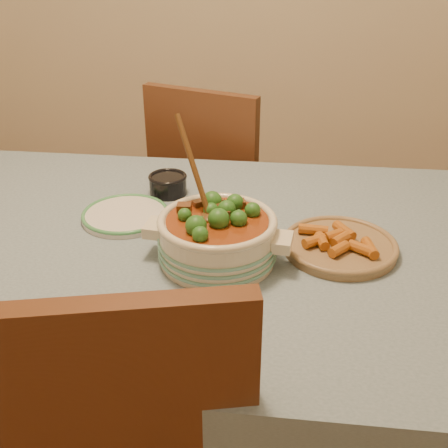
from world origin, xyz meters
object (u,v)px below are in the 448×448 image
Objects in this scene: fried_plate at (340,244)px; chair_far at (215,185)px; white_plate at (125,215)px; condiment_bowl at (168,183)px; stew_casserole at (217,234)px; dining_table at (211,273)px.

chair_far is (-0.41, 0.82, -0.24)m from fried_plate.
fried_plate is 0.32× the size of chair_far.
chair_far is at bearing 78.69° from white_plate.
condiment_bowl reaches higher than white_plate.
chair_far is at bearing 116.73° from fried_plate.
stew_casserole is at bearing 116.51° from chair_far.
condiment_bowl is at bearing 102.18° from chair_far.
stew_casserole reaches higher than white_plate.
condiment_bowl is 0.44× the size of fried_plate.
condiment_bowl is 0.14× the size of chair_far.
stew_casserole is at bearing -61.29° from condiment_bowl.
dining_table is 12.70× the size of condiment_bowl.
condiment_bowl reaches higher than fried_plate.
stew_casserole is 0.39m from condiment_bowl.
stew_casserole reaches higher than fried_plate.
fried_plate is at bearing -29.34° from condiment_bowl.
dining_table is 4.82× the size of stew_casserole.
fried_plate is at bearing -10.42° from white_plate.
stew_casserole is 0.30m from fried_plate.
white_plate is (-0.27, 0.18, -0.06)m from stew_casserole.
stew_casserole is 1.33× the size of white_plate.
white_plate is (-0.24, 0.10, 0.10)m from dining_table.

